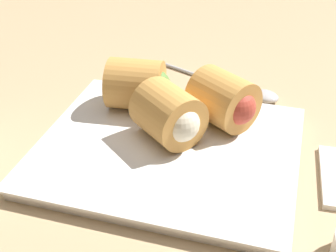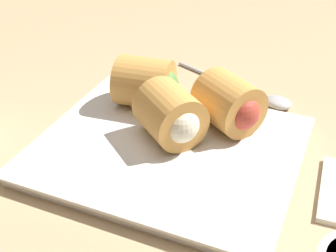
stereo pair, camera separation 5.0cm
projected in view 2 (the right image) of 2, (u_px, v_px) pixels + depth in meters
table_surface at (143, 166)px, 51.39cm from camera, size 180.00×140.00×2.00cm
serving_plate at (168, 150)px, 50.88cm from camera, size 27.66×23.45×1.50cm
roll_front_left at (148, 83)px, 55.79cm from camera, size 7.74×6.72×6.08cm
roll_front_right at (231, 104)px, 51.64cm from camera, size 8.68×8.59×6.08cm
roll_back_left at (172, 116)px, 49.65cm from camera, size 8.77×8.72×6.08cm
spoon at (264, 97)px, 60.99cm from camera, size 18.39×8.54×1.26cm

